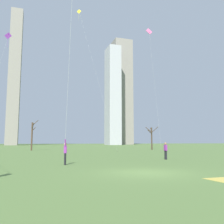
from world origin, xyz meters
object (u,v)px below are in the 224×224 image
kite_flyer_foreground_left_green (67,114)px  distant_kite_low_near_trees_purple (6,44)px  bare_tree_leftmost (152,137)px  bare_tree_far_right_edge (32,135)px  bystander_strolling_midfield (166,150)px  distant_kite_drifting_right_yellow (83,25)px  distant_kite_drifting_left_pink (150,40)px

kite_flyer_foreground_left_green → distant_kite_low_near_trees_purple: 28.14m
kite_flyer_foreground_left_green → bare_tree_leftmost: bearing=53.6°
bare_tree_leftmost → bare_tree_far_right_edge: bare_tree_far_right_edge is taller
bystander_strolling_midfield → distant_kite_low_near_trees_purple: size_ratio=0.08×
bystander_strolling_midfield → distant_kite_drifting_right_yellow: (-3.63, 23.37, 22.89)m
distant_kite_low_near_trees_purple → bare_tree_far_right_edge: (4.62, 9.29, -14.15)m
kite_flyer_foreground_left_green → distant_kite_low_near_trees_purple: size_ratio=1.00×
bare_tree_leftmost → distant_kite_drifting_left_pink: bearing=-117.0°
distant_kite_drifting_right_yellow → bare_tree_leftmost: bearing=10.9°
bystander_strolling_midfield → bare_tree_leftmost: (12.10, 26.41, 1.86)m
kite_flyer_foreground_left_green → distant_kite_drifting_left_pink: bearing=48.1°
kite_flyer_foreground_left_green → bystander_strolling_midfield: size_ratio=11.87×
bystander_strolling_midfield → bare_tree_far_right_edge: bearing=112.2°
distant_kite_drifting_left_pink → bare_tree_leftmost: 20.76m
bystander_strolling_midfield → distant_kite_low_near_trees_purple: 30.95m
distant_kite_drifting_left_pink → distant_kite_drifting_right_yellow: distant_kite_drifting_right_yellow is taller
distant_kite_drifting_right_yellow → bare_tree_far_right_edge: distant_kite_drifting_right_yellow is taller
kite_flyer_foreground_left_green → bare_tree_leftmost: (21.98, 29.78, -0.88)m
distant_kite_drifting_left_pink → bare_tree_leftmost: (6.21, 12.18, -15.62)m
bystander_strolling_midfield → distant_kite_drifting_right_yellow: size_ratio=0.06×
distant_kite_drifting_right_yellow → bare_tree_far_right_edge: 23.26m
kite_flyer_foreground_left_green → distant_kite_low_near_trees_purple: distant_kite_low_near_trees_purple is taller
distant_kite_drifting_left_pink → distant_kite_low_near_trees_purple: distant_kite_drifting_left_pink is taller
distant_kite_drifting_left_pink → bare_tree_far_right_edge: bearing=139.4°
bare_tree_far_right_edge → distant_kite_drifting_left_pink: bearing=-40.6°
bare_tree_far_right_edge → bystander_strolling_midfield: bearing=-67.8°
bystander_strolling_midfield → distant_kite_low_near_trees_purple: distant_kite_low_near_trees_purple is taller
bystander_strolling_midfield → distant_kite_low_near_trees_purple: (-16.69, 20.35, 16.29)m
distant_kite_drifting_left_pink → bare_tree_far_right_edge: (-17.95, 15.41, -15.36)m
distant_kite_drifting_left_pink → bare_tree_far_right_edge: 28.21m
bystander_strolling_midfield → distant_kite_low_near_trees_purple: bearing=129.4°
bare_tree_leftmost → distant_kite_low_near_trees_purple: bearing=-168.1°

